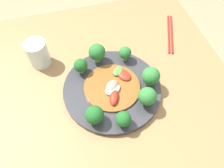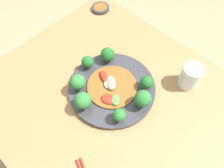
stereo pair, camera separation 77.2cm
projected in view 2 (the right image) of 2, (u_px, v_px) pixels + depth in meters
name	position (u px, v px, depth m)	size (l,w,h in m)	color
ground_plane	(111.00, 152.00, 1.45)	(8.00, 8.00, 0.00)	#9E8460
table	(110.00, 132.00, 1.12)	(0.89, 0.79, 0.77)	olive
plate	(112.00, 88.00, 0.80)	(0.32, 0.32, 0.02)	#333338
broccoli_east	(143.00, 99.00, 0.72)	(0.06, 0.06, 0.07)	#89B76B
broccoli_south	(83.00, 101.00, 0.72)	(0.06, 0.06, 0.07)	#70A356
broccoli_southeast	(119.00, 115.00, 0.70)	(0.04, 0.04, 0.06)	#89B76B
broccoli_northeast	(147.00, 83.00, 0.76)	(0.05, 0.05, 0.06)	#89B76B
broccoli_west	(88.00, 62.00, 0.82)	(0.05, 0.05, 0.05)	#70A356
broccoli_northwest	(108.00, 54.00, 0.83)	(0.05, 0.05, 0.06)	#89B76B
broccoli_southwest	(78.00, 82.00, 0.76)	(0.06, 0.06, 0.07)	#89B76B
stirfry_center	(111.00, 86.00, 0.79)	(0.18, 0.18, 0.02)	brown
drinking_glass	(190.00, 76.00, 0.78)	(0.07, 0.07, 0.09)	silver
sauce_dish	(101.00, 8.00, 1.04)	(0.08, 0.08, 0.02)	#333338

